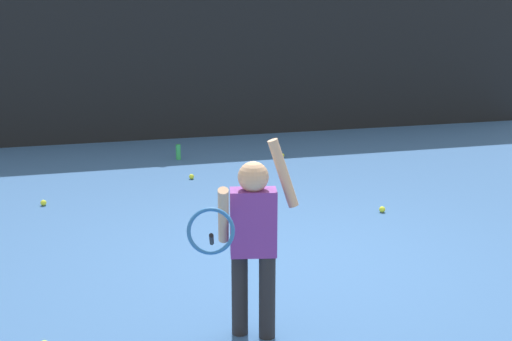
{
  "coord_description": "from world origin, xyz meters",
  "views": [
    {
      "loc": [
        -1.87,
        -5.15,
        2.17
      ],
      "look_at": [
        -0.36,
        0.04,
        0.85
      ],
      "focal_mm": 47.51,
      "sensor_mm": 36.0,
      "label": 1
    }
  ],
  "objects_px": {
    "tennis_ball_3": "(43,203)",
    "tennis_ball_5": "(382,209)",
    "tennis_player": "(252,234)",
    "tennis_ball_1": "(282,155)",
    "tennis_ball_0": "(192,177)",
    "water_bottle": "(178,152)"
  },
  "relations": [
    {
      "from": "tennis_ball_1",
      "to": "tennis_ball_5",
      "type": "bearing_deg",
      "value": -86.34
    },
    {
      "from": "tennis_player",
      "to": "tennis_ball_5",
      "type": "height_order",
      "value": "tennis_player"
    },
    {
      "from": "tennis_ball_0",
      "to": "tennis_ball_1",
      "type": "xyz_separation_m",
      "value": [
        1.52,
        0.87,
        0.0
      ]
    },
    {
      "from": "water_bottle",
      "to": "tennis_ball_1",
      "type": "xyz_separation_m",
      "value": [
        1.48,
        -0.31,
        -0.08
      ]
    },
    {
      "from": "tennis_ball_0",
      "to": "tennis_ball_1",
      "type": "height_order",
      "value": "same"
    },
    {
      "from": "tennis_player",
      "to": "tennis_ball_5",
      "type": "bearing_deg",
      "value": 60.59
    },
    {
      "from": "water_bottle",
      "to": "tennis_ball_1",
      "type": "height_order",
      "value": "water_bottle"
    },
    {
      "from": "tennis_ball_3",
      "to": "tennis_ball_5",
      "type": "bearing_deg",
      "value": -20.09
    },
    {
      "from": "water_bottle",
      "to": "tennis_ball_3",
      "type": "distance_m",
      "value": 2.64
    },
    {
      "from": "tennis_ball_1",
      "to": "tennis_ball_3",
      "type": "xyz_separation_m",
      "value": [
        -3.33,
        -1.58,
        0.0
      ]
    },
    {
      "from": "tennis_player",
      "to": "tennis_ball_1",
      "type": "height_order",
      "value": "tennis_player"
    },
    {
      "from": "tennis_ball_0",
      "to": "tennis_ball_3",
      "type": "xyz_separation_m",
      "value": [
        -1.81,
        -0.71,
        0.0
      ]
    },
    {
      "from": "tennis_ball_3",
      "to": "tennis_ball_5",
      "type": "height_order",
      "value": "same"
    },
    {
      "from": "tennis_player",
      "to": "tennis_ball_5",
      "type": "relative_size",
      "value": 20.46
    },
    {
      "from": "tennis_ball_0",
      "to": "tennis_ball_1",
      "type": "relative_size",
      "value": 1.0
    },
    {
      "from": "water_bottle",
      "to": "tennis_ball_1",
      "type": "relative_size",
      "value": 3.33
    },
    {
      "from": "water_bottle",
      "to": "tennis_ball_3",
      "type": "relative_size",
      "value": 3.33
    },
    {
      "from": "tennis_ball_1",
      "to": "tennis_ball_5",
      "type": "height_order",
      "value": "same"
    },
    {
      "from": "tennis_player",
      "to": "tennis_ball_3",
      "type": "bearing_deg",
      "value": 124.26
    },
    {
      "from": "tennis_player",
      "to": "water_bottle",
      "type": "relative_size",
      "value": 6.14
    },
    {
      "from": "water_bottle",
      "to": "tennis_ball_5",
      "type": "bearing_deg",
      "value": -62.33
    },
    {
      "from": "tennis_ball_0",
      "to": "tennis_ball_1",
      "type": "distance_m",
      "value": 1.75
    }
  ]
}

